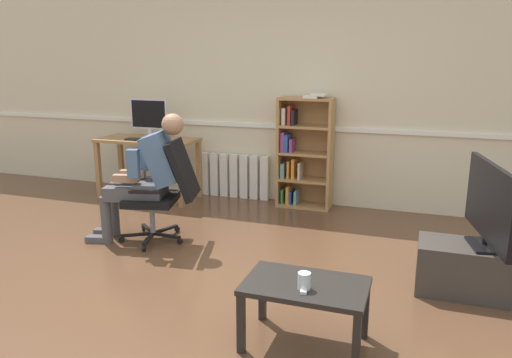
{
  "coord_description": "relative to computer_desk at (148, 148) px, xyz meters",
  "views": [
    {
      "loc": [
        1.5,
        -3.04,
        1.72
      ],
      "look_at": [
        0.15,
        0.85,
        0.7
      ],
      "focal_mm": 34.29,
      "sensor_mm": 36.0,
      "label": 1
    }
  ],
  "objects": [
    {
      "name": "ground_plane",
      "position": [
        1.72,
        -2.15,
        -0.64
      ],
      "size": [
        18.0,
        18.0,
        0.0
      ],
      "primitive_type": "plane",
      "color": "brown"
    },
    {
      "name": "back_wall",
      "position": [
        1.72,
        0.5,
        0.71
      ],
      "size": [
        12.0,
        0.13,
        2.7
      ],
      "color": "beige",
      "rests_on": "ground_plane"
    },
    {
      "name": "computer_desk",
      "position": [
        0.0,
        0.0,
        0.0
      ],
      "size": [
        1.23,
        0.57,
        0.76
      ],
      "color": "#9E7547",
      "rests_on": "ground_plane"
    },
    {
      "name": "imac_monitor",
      "position": [
        -0.01,
        0.08,
        0.39
      ],
      "size": [
        0.5,
        0.14,
        0.48
      ],
      "color": "silver",
      "rests_on": "computer_desk"
    },
    {
      "name": "keyboard",
      "position": [
        -0.01,
        -0.14,
        0.13
      ],
      "size": [
        0.38,
        0.12,
        0.02
      ],
      "primitive_type": "cube",
      "color": "black",
      "rests_on": "computer_desk"
    },
    {
      "name": "computer_mouse",
      "position": [
        0.27,
        -0.12,
        0.13
      ],
      "size": [
        0.06,
        0.1,
        0.03
      ],
      "primitive_type": "cube",
      "color": "white",
      "rests_on": "computer_desk"
    },
    {
      "name": "bookshelf",
      "position": [
        1.89,
        0.29,
        0.01
      ],
      "size": [
        0.63,
        0.29,
        1.33
      ],
      "color": "#AD7F4C",
      "rests_on": "ground_plane"
    },
    {
      "name": "radiator",
      "position": [
        0.99,
        0.39,
        -0.36
      ],
      "size": [
        0.91,
        0.08,
        0.55
      ],
      "color": "white",
      "rests_on": "ground_plane"
    },
    {
      "name": "office_chair",
      "position": [
        0.95,
        -1.25,
        -0.11
      ],
      "size": [
        0.76,
        0.64,
        0.99
      ],
      "rotation": [
        0.0,
        0.0,
        -1.32
      ],
      "color": "black",
      "rests_on": "ground_plane"
    },
    {
      "name": "person_seated",
      "position": [
        0.77,
        -1.3,
        0.02
      ],
      "size": [
        0.97,
        0.53,
        1.23
      ],
      "rotation": [
        0.0,
        0.0,
        -1.32
      ],
      "color": "#4C4C51",
      "rests_on": "ground_plane"
    },
    {
      "name": "tv_stand",
      "position": [
        3.7,
        -1.48,
        -0.45
      ],
      "size": [
        0.91,
        0.41,
        0.38
      ],
      "color": "#3D3833",
      "rests_on": "ground_plane"
    },
    {
      "name": "tv_screen",
      "position": [
        3.7,
        -1.48,
        0.07
      ],
      "size": [
        0.26,
        0.96,
        0.62
      ],
      "rotation": [
        0.0,
        0.0,
        1.76
      ],
      "color": "black",
      "rests_on": "tv_stand"
    },
    {
      "name": "coffee_table",
      "position": [
        2.62,
        -2.55,
        -0.29
      ],
      "size": [
        0.74,
        0.46,
        0.41
      ],
      "color": "black",
      "rests_on": "ground_plane"
    },
    {
      "name": "drinking_glass",
      "position": [
        2.63,
        -2.62,
        -0.18
      ],
      "size": [
        0.08,
        0.08,
        0.1
      ],
      "primitive_type": "cylinder",
      "color": "silver",
      "rests_on": "coffee_table"
    },
    {
      "name": "spare_remote",
      "position": [
        2.63,
        -2.63,
        -0.22
      ],
      "size": [
        0.07,
        0.15,
        0.02
      ],
      "primitive_type": "cube",
      "rotation": [
        0.0,
        0.0,
        3.35
      ],
      "color": "white",
      "rests_on": "coffee_table"
    }
  ]
}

